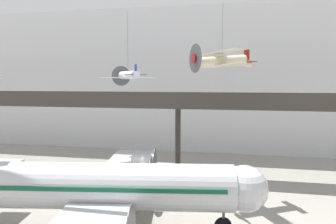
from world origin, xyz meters
TOP-DOWN VIEW (x-y plane):
  - hangar_back_wall at (0.00, 35.86)m, footprint 140.00×3.00m
  - mezzanine_walkway at (0.00, 22.99)m, footprint 110.00×3.20m
  - airliner_silver_main at (-3.52, 7.17)m, footprint 25.82×29.63m
  - suspended_plane_cream_biplane at (5.42, 17.36)m, footprint 6.67×7.42m
  - suspended_plane_white_twin at (-5.08, 19.64)m, footprint 5.91×5.54m

SIDE VIEW (x-z plane):
  - airliner_silver_main at x=-3.52m, z-range -1.54..8.64m
  - mezzanine_walkway at x=0.00m, z-range 3.42..13.59m
  - hangar_back_wall at x=0.00m, z-range 0.00..23.25m
  - suspended_plane_white_twin at x=-5.08m, z-range 7.95..16.22m
  - suspended_plane_cream_biplane at x=5.42m, z-range 9.90..16.92m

